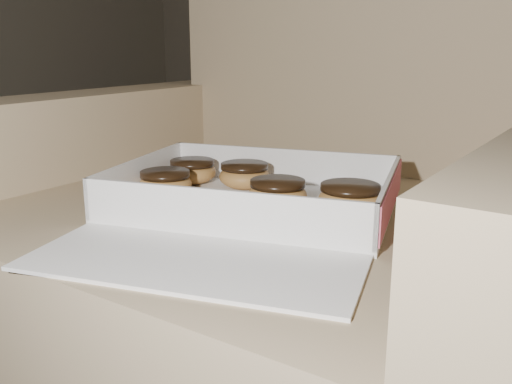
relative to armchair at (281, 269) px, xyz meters
name	(u,v)px	position (x,y,z in m)	size (l,w,h in m)	color
armchair	(281,269)	(0.00, 0.00, 0.00)	(0.99, 0.84, 1.04)	tan
bakery_box	(249,209)	(0.03, -0.14, 0.15)	(0.52, 0.57, 0.07)	white
donut_a	(192,171)	(-0.16, -0.05, 0.17)	(0.08, 0.08, 0.04)	#C18B43
donut_b	(244,175)	(-0.06, -0.03, 0.17)	(0.09, 0.09, 0.04)	#C18B43
donut_c	(278,193)	(0.05, -0.10, 0.17)	(0.09, 0.09, 0.04)	#C18B43
donut_d	(350,199)	(0.16, -0.07, 0.17)	(0.09, 0.09, 0.05)	#C18B43
donut_e	(165,183)	(-0.13, -0.15, 0.17)	(0.09, 0.09, 0.04)	#C18B43
crumb_a	(195,205)	(-0.06, -0.16, 0.15)	(0.01, 0.01, 0.00)	black
crumb_b	(220,220)	(0.02, -0.20, 0.15)	(0.01, 0.01, 0.00)	black
crumb_c	(116,213)	(-0.13, -0.26, 0.15)	(0.01, 0.01, 0.00)	black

